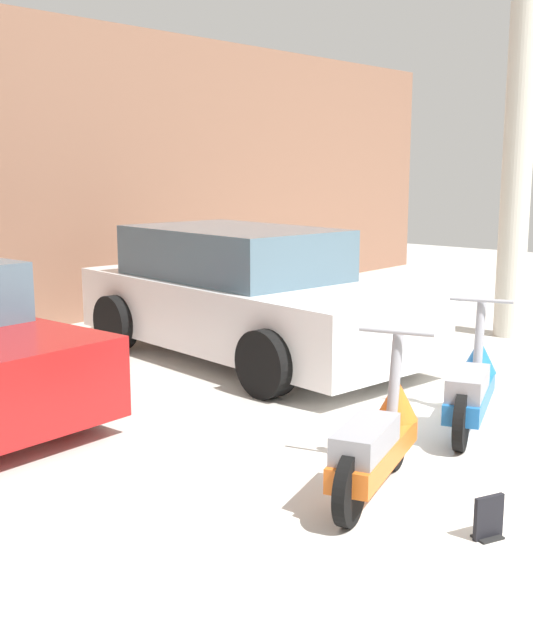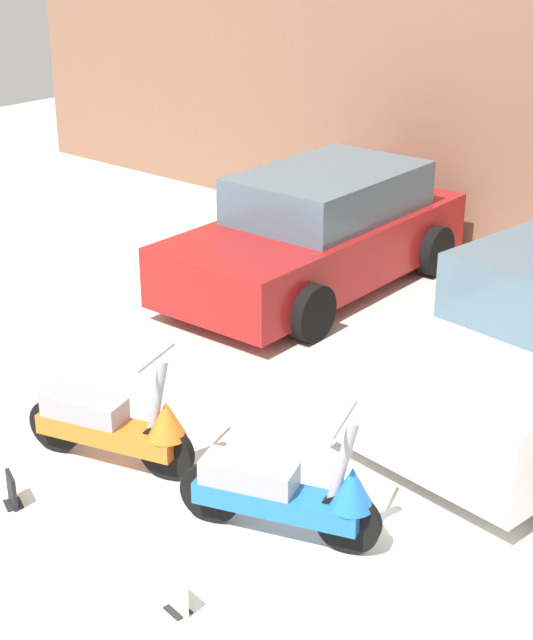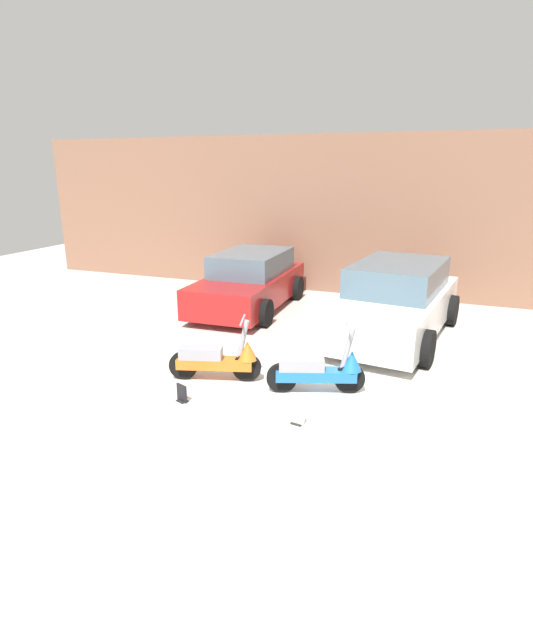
{
  "view_description": "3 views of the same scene",
  "coord_description": "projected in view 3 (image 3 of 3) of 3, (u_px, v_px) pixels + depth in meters",
  "views": [
    {
      "loc": [
        -5.45,
        -1.76,
        2.14
      ],
      "look_at": [
        -0.62,
        2.38,
        0.91
      ],
      "focal_mm": 45.0,
      "sensor_mm": 36.0,
      "label": 1
    },
    {
      "loc": [
        4.04,
        -3.33,
        4.1
      ],
      "look_at": [
        -0.68,
        2.22,
        0.96
      ],
      "focal_mm": 55.0,
      "sensor_mm": 36.0,
      "label": 2
    },
    {
      "loc": [
        2.15,
        -5.6,
        3.24
      ],
      "look_at": [
        -0.9,
        2.43,
        0.6
      ],
      "focal_mm": 28.0,
      "sensor_mm": 36.0,
      "label": 3
    }
  ],
  "objects": [
    {
      "name": "car_rear_center",
      "position": [
        394.0,
        302.0,
        9.86
      ],
      "size": [
        2.48,
        4.46,
        1.45
      ],
      "rotation": [
        0.0,
        0.0,
        -1.7
      ],
      "color": "white",
      "rests_on": "ground_plane"
    },
    {
      "name": "scooter_front_left",
      "position": [
        219.0,
        359.0,
        7.83
      ],
      "size": [
        1.43,
        0.69,
        1.02
      ],
      "rotation": [
        0.0,
        0.0,
        0.29
      ],
      "color": "black",
      "rests_on": "ground_plane"
    },
    {
      "name": "placard_near_right_scooter",
      "position": [
        297.0,
        416.0,
        6.54
      ],
      "size": [
        0.2,
        0.15,
        0.26
      ],
      "rotation": [
        0.0,
        0.0,
        -0.17
      ],
      "color": "black",
      "rests_on": "ground_plane"
    },
    {
      "name": "ground_plane",
      "position": [
        265.0,
        420.0,
        6.68
      ],
      "size": [
        28.0,
        28.0,
        0.0
      ],
      "primitive_type": "plane",
      "color": "silver"
    },
    {
      "name": "car_rear_left",
      "position": [
        249.0,
        282.0,
        11.83
      ],
      "size": [
        1.96,
        3.95,
        1.33
      ],
      "rotation": [
        0.0,
        0.0,
        -1.55
      ],
      "color": "maroon",
      "rests_on": "ground_plane"
    },
    {
      "name": "scooter_front_right",
      "position": [
        320.0,
        370.0,
        7.4
      ],
      "size": [
        1.41,
        0.73,
        1.03
      ],
      "rotation": [
        0.0,
        0.0,
        0.34
      ],
      "color": "black",
      "rests_on": "ground_plane"
    },
    {
      "name": "wall_back",
      "position": [
        368.0,
        217.0,
        12.64
      ],
      "size": [
        19.6,
        0.12,
        4.05
      ],
      "primitive_type": "cube",
      "color": "#845B47",
      "rests_on": "ground_plane"
    },
    {
      "name": "placard_near_left_scooter",
      "position": [
        182.0,
        394.0,
        7.17
      ],
      "size": [
        0.2,
        0.17,
        0.26
      ],
      "rotation": [
        0.0,
        0.0,
        -0.4
      ],
      "color": "black",
      "rests_on": "ground_plane"
    }
  ]
}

